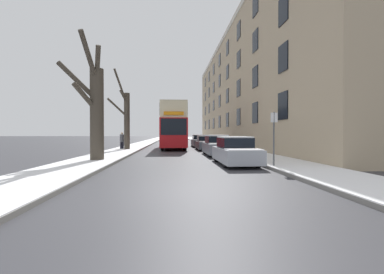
% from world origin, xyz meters
% --- Properties ---
extents(ground_plane, '(320.00, 320.00, 0.00)m').
position_xyz_m(ground_plane, '(0.00, 0.00, 0.00)').
color(ground_plane, '#38383D').
extents(sidewalk_left, '(2.87, 130.00, 0.16)m').
position_xyz_m(sidewalk_left, '(-5.10, 53.00, 0.08)').
color(sidewalk_left, slate).
rests_on(sidewalk_left, ground).
extents(sidewalk_right, '(2.87, 130.00, 0.16)m').
position_xyz_m(sidewalk_right, '(5.10, 53.00, 0.08)').
color(sidewalk_right, slate).
rests_on(sidewalk_right, ground).
extents(terrace_facade_right, '(9.10, 50.96, 15.52)m').
position_xyz_m(terrace_facade_right, '(11.03, 28.77, 7.76)').
color(terrace_facade_right, tan).
rests_on(terrace_facade_right, ground).
extents(bare_tree_left_0, '(2.52, 2.14, 6.82)m').
position_xyz_m(bare_tree_left_0, '(-4.92, 7.61, 3.01)').
color(bare_tree_left_0, '#423A30').
rests_on(bare_tree_left_0, ground).
extents(bare_tree_left_1, '(1.97, 2.49, 7.39)m').
position_xyz_m(bare_tree_left_1, '(-5.02, 17.61, 3.06)').
color(bare_tree_left_1, '#423A30').
rests_on(bare_tree_left_1, ground).
extents(double_decker_bus, '(2.56, 10.62, 4.62)m').
position_xyz_m(double_decker_bus, '(-0.53, 20.94, 2.61)').
color(double_decker_bus, red).
rests_on(double_decker_bus, ground).
extents(parked_car_0, '(1.77, 4.35, 1.46)m').
position_xyz_m(parked_car_0, '(2.62, 6.17, 0.68)').
color(parked_car_0, '#9EA3AD').
rests_on(parked_car_0, ground).
extents(parked_car_1, '(1.70, 4.45, 1.52)m').
position_xyz_m(parked_car_1, '(2.62, 11.69, 0.70)').
color(parked_car_1, slate).
rests_on(parked_car_1, ground).
extents(parked_car_2, '(1.78, 4.33, 1.42)m').
position_xyz_m(parked_car_2, '(2.62, 17.89, 0.66)').
color(parked_car_2, '#474C56').
rests_on(parked_car_2, ground).
extents(parked_car_3, '(1.77, 4.50, 1.47)m').
position_xyz_m(parked_car_3, '(2.62, 23.93, 0.68)').
color(parked_car_3, slate).
rests_on(parked_car_3, ground).
extents(oncoming_van, '(1.95, 5.03, 2.23)m').
position_xyz_m(oncoming_van, '(-1.27, 39.17, 1.21)').
color(oncoming_van, '#333842').
rests_on(oncoming_van, ground).
extents(pedestrian_left_sidewalk, '(0.38, 0.38, 1.75)m').
position_xyz_m(pedestrian_left_sidewalk, '(-5.47, 17.93, 0.96)').
color(pedestrian_left_sidewalk, black).
rests_on(pedestrian_left_sidewalk, ground).
extents(street_sign_post, '(0.32, 0.07, 2.59)m').
position_xyz_m(street_sign_post, '(3.96, 4.33, 1.49)').
color(street_sign_post, '#4C4F54').
rests_on(street_sign_post, ground).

